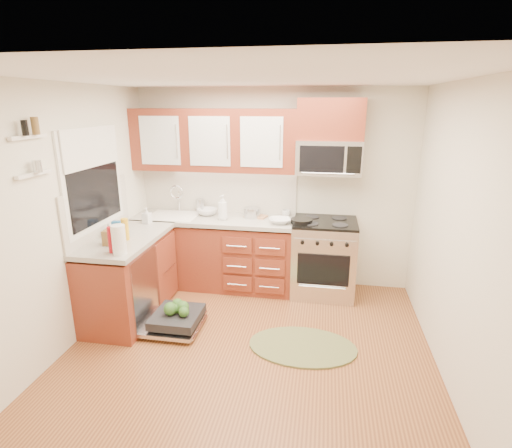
% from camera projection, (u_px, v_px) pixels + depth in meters
% --- Properties ---
extents(floor, '(3.50, 3.50, 0.00)m').
position_uv_depth(floor, '(248.00, 353.00, 3.84)').
color(floor, brown).
rests_on(floor, ground).
extents(ceiling, '(3.50, 3.50, 0.00)m').
position_uv_depth(ceiling, '(246.00, 78.00, 3.12)').
color(ceiling, white).
rests_on(ceiling, ground).
extents(wall_back, '(3.50, 0.04, 2.50)m').
position_uv_depth(wall_back, '(273.00, 189.00, 5.13)').
color(wall_back, beige).
rests_on(wall_back, ground).
extents(wall_front, '(3.50, 0.04, 2.50)m').
position_uv_depth(wall_front, '(173.00, 344.00, 1.83)').
color(wall_front, beige).
rests_on(wall_front, ground).
extents(wall_left, '(0.04, 3.50, 2.50)m').
position_uv_depth(wall_left, '(66.00, 220.00, 3.77)').
color(wall_left, beige).
rests_on(wall_left, ground).
extents(wall_right, '(0.04, 3.50, 2.50)m').
position_uv_depth(wall_right, '(461.00, 241.00, 3.19)').
color(wall_right, beige).
rests_on(wall_right, ground).
extents(base_cabinet_back, '(2.05, 0.60, 0.85)m').
position_uv_depth(base_cabinet_back, '(215.00, 254.00, 5.21)').
color(base_cabinet_back, maroon).
rests_on(base_cabinet_back, ground).
extents(base_cabinet_left, '(0.60, 1.25, 0.85)m').
position_uv_depth(base_cabinet_left, '(129.00, 279.00, 4.45)').
color(base_cabinet_left, maroon).
rests_on(base_cabinet_left, ground).
extents(countertop_back, '(2.07, 0.64, 0.05)m').
position_uv_depth(countertop_back, '(213.00, 219.00, 5.06)').
color(countertop_back, '#A29F94').
rests_on(countertop_back, base_cabinet_back).
extents(countertop_left, '(0.64, 1.27, 0.05)m').
position_uv_depth(countertop_left, '(126.00, 239.00, 4.32)').
color(countertop_left, '#A29F94').
rests_on(countertop_left, base_cabinet_left).
extents(backsplash_back, '(2.05, 0.02, 0.57)m').
position_uv_depth(backsplash_back, '(219.00, 190.00, 5.25)').
color(backsplash_back, beige).
rests_on(backsplash_back, ground).
extents(backsplash_left, '(0.02, 1.25, 0.57)m').
position_uv_depth(backsplash_left, '(98.00, 210.00, 4.27)').
color(backsplash_left, beige).
rests_on(backsplash_left, ground).
extents(upper_cabinets, '(2.05, 0.35, 0.75)m').
position_uv_depth(upper_cabinets, '(214.00, 140.00, 4.91)').
color(upper_cabinets, maroon).
rests_on(upper_cabinets, ground).
extents(cabinet_over_mw, '(0.76, 0.35, 0.47)m').
position_uv_depth(cabinet_over_mw, '(331.00, 119.00, 4.60)').
color(cabinet_over_mw, maroon).
rests_on(cabinet_over_mw, ground).
extents(range, '(0.76, 0.64, 0.95)m').
position_uv_depth(range, '(324.00, 258.00, 4.94)').
color(range, silver).
rests_on(range, ground).
extents(microwave, '(0.76, 0.38, 0.40)m').
position_uv_depth(microwave, '(329.00, 157.00, 4.70)').
color(microwave, silver).
rests_on(microwave, ground).
extents(sink, '(0.62, 0.50, 0.26)m').
position_uv_depth(sink, '(174.00, 225.00, 5.16)').
color(sink, white).
rests_on(sink, ground).
extents(dishwasher, '(0.70, 0.60, 0.20)m').
position_uv_depth(dishwasher, '(174.00, 320.00, 4.24)').
color(dishwasher, silver).
rests_on(dishwasher, ground).
extents(window, '(0.03, 1.05, 1.05)m').
position_uv_depth(window, '(93.00, 179.00, 4.15)').
color(window, white).
rests_on(window, ground).
extents(window_blind, '(0.02, 0.96, 0.40)m').
position_uv_depth(window_blind, '(91.00, 147.00, 4.05)').
color(window_blind, white).
rests_on(window_blind, ground).
extents(shelf_upper, '(0.04, 0.40, 0.03)m').
position_uv_depth(shelf_upper, '(28.00, 137.00, 3.20)').
color(shelf_upper, white).
rests_on(shelf_upper, ground).
extents(shelf_lower, '(0.04, 0.40, 0.03)m').
position_uv_depth(shelf_lower, '(34.00, 174.00, 3.29)').
color(shelf_lower, white).
rests_on(shelf_lower, ground).
extents(rug, '(1.24, 1.02, 0.02)m').
position_uv_depth(rug, '(302.00, 346.00, 3.93)').
color(rug, olive).
rests_on(rug, ground).
extents(skillet, '(0.27, 0.27, 0.05)m').
position_uv_depth(skillet, '(302.00, 221.00, 4.73)').
color(skillet, black).
rests_on(skillet, range).
extents(stock_pot, '(0.24, 0.24, 0.13)m').
position_uv_depth(stock_pot, '(252.00, 212.00, 5.03)').
color(stock_pot, silver).
rests_on(stock_pot, countertop_back).
extents(cutting_board, '(0.30, 0.23, 0.02)m').
position_uv_depth(cutting_board, '(256.00, 216.00, 5.07)').
color(cutting_board, tan).
rests_on(cutting_board, countertop_back).
extents(canister, '(0.14, 0.14, 0.18)m').
position_uv_depth(canister, '(200.00, 206.00, 5.26)').
color(canister, silver).
rests_on(canister, countertop_back).
extents(paper_towel_roll, '(0.17, 0.17, 0.29)m').
position_uv_depth(paper_towel_roll, '(119.00, 240.00, 3.78)').
color(paper_towel_roll, white).
rests_on(paper_towel_roll, countertop_left).
extents(mustard_bottle, '(0.09, 0.09, 0.23)m').
position_uv_depth(mustard_bottle, '(125.00, 229.00, 4.19)').
color(mustard_bottle, gold).
rests_on(mustard_bottle, countertop_left).
extents(red_bottle, '(0.08, 0.08, 0.26)m').
position_uv_depth(red_bottle, '(111.00, 240.00, 3.83)').
color(red_bottle, '#A50D16').
rests_on(red_bottle, countertop_left).
extents(wooden_box, '(0.16, 0.12, 0.15)m').
position_uv_depth(wooden_box, '(111.00, 238.00, 4.05)').
color(wooden_box, brown).
rests_on(wooden_box, countertop_left).
extents(blue_carton, '(0.10, 0.07, 0.15)m').
position_uv_depth(blue_carton, '(117.00, 228.00, 4.37)').
color(blue_carton, '#246BAA').
rests_on(blue_carton, countertop_left).
extents(bowl_a, '(0.29, 0.29, 0.06)m').
position_uv_depth(bowl_a, '(280.00, 221.00, 4.79)').
color(bowl_a, '#999999').
rests_on(bowl_a, countertop_back).
extents(bowl_b, '(0.30, 0.30, 0.08)m').
position_uv_depth(bowl_b, '(207.00, 212.00, 5.15)').
color(bowl_b, '#999999').
rests_on(bowl_b, countertop_back).
extents(cup, '(0.14, 0.14, 0.09)m').
position_uv_depth(cup, '(286.00, 213.00, 5.08)').
color(cup, '#999999').
rests_on(cup, countertop_back).
extents(soap_bottle_a, '(0.15, 0.15, 0.31)m').
position_uv_depth(soap_bottle_a, '(223.00, 208.00, 4.90)').
color(soap_bottle_a, '#999999').
rests_on(soap_bottle_a, countertop_back).
extents(soap_bottle_b, '(0.10, 0.10, 0.19)m').
position_uv_depth(soap_bottle_b, '(147.00, 216.00, 4.77)').
color(soap_bottle_b, '#999999').
rests_on(soap_bottle_b, countertop_left).
extents(soap_bottle_c, '(0.15, 0.15, 0.15)m').
position_uv_depth(soap_bottle_c, '(110.00, 230.00, 4.31)').
color(soap_bottle_c, '#999999').
rests_on(soap_bottle_c, countertop_left).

